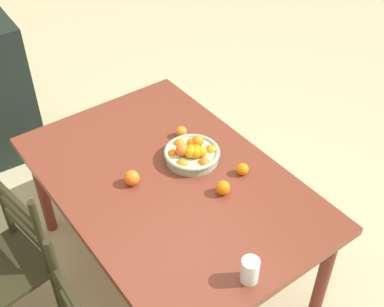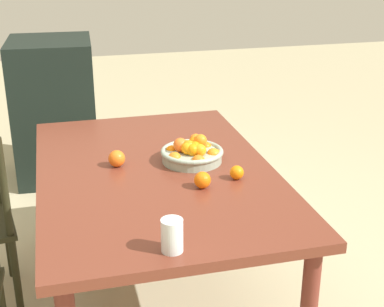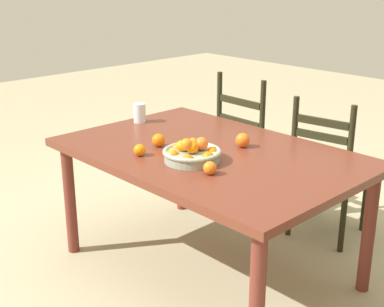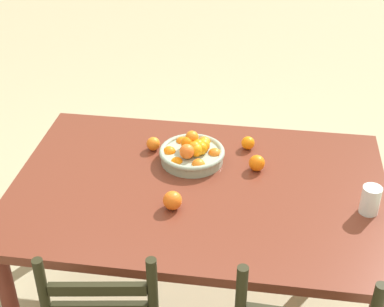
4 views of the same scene
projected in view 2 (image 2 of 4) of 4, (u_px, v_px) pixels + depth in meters
name	position (u px, v px, depth m)	size (l,w,h in m)	color
ground_plane	(159.00, 300.00, 2.85)	(12.00, 12.00, 0.00)	tan
dining_table	(156.00, 184.00, 2.60)	(1.61, 1.07, 0.73)	brown
cabinet	(55.00, 110.00, 4.12)	(0.62, 0.58, 1.03)	black
fruit_bowl	(192.00, 153.00, 2.65)	(0.30, 0.30, 0.13)	#95A895
orange_loose_0	(202.00, 180.00, 2.38)	(0.07, 0.07, 0.07)	orange
orange_loose_1	(117.00, 159.00, 2.60)	(0.08, 0.08, 0.08)	orange
orange_loose_2	(196.00, 140.00, 2.85)	(0.06, 0.06, 0.06)	orange
orange_loose_3	(237.00, 172.00, 2.47)	(0.06, 0.06, 0.06)	orange
drinking_glass	(172.00, 235.00, 1.91)	(0.08, 0.08, 0.12)	silver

